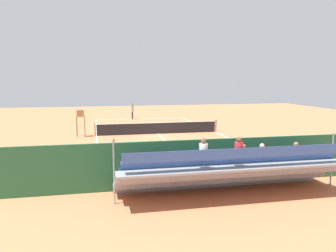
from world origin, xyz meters
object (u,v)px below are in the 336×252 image
at_px(line_judge, 114,160).
at_px(courtside_bench, 257,165).
at_px(tennis_racket, 125,119).
at_px(tennis_ball_near, 134,121).
at_px(bleacher_stand, 230,171).
at_px(tennis_net, 158,128).
at_px(tennis_player, 132,110).
at_px(tennis_ball_far, 160,123).
at_px(equipment_bag, 229,175).
at_px(umpire_chair, 81,120).

bearing_deg(line_judge, courtside_bench, 177.12).
relative_size(tennis_racket, tennis_ball_near, 8.26).
xyz_separation_m(bleacher_stand, tennis_racket, (1.79, -26.68, -0.93)).
distance_m(tennis_net, bleacher_stand, 15.37).
xyz_separation_m(tennis_ball_near, line_judge, (3.48, 22.20, 0.98)).
xyz_separation_m(bleacher_stand, courtside_bench, (-2.23, -2.09, -0.38)).
xyz_separation_m(tennis_player, tennis_ball_far, (-2.38, 4.00, -0.98)).
xyz_separation_m(tennis_net, tennis_racket, (1.74, -11.32, -0.49)).
bearing_deg(bleacher_stand, equipment_bag, -111.97).
xyz_separation_m(umpire_chair, tennis_ball_far, (-7.68, -7.06, -1.28)).
distance_m(courtside_bench, tennis_ball_far, 20.22).
bearing_deg(tennis_ball_near, courtside_bench, 97.93).
distance_m(tennis_player, line_judge, 24.10).
relative_size(umpire_chair, line_judge, 1.11).
distance_m(equipment_bag, tennis_ball_far, 20.33).
height_order(bleacher_stand, tennis_ball_near, bleacher_stand).
distance_m(tennis_net, equipment_bag, 13.43).
xyz_separation_m(courtside_bench, tennis_ball_far, (0.80, -20.19, -0.53)).
distance_m(courtside_bench, tennis_racket, 24.92).
bearing_deg(courtside_bench, tennis_player, -82.52).
bearing_deg(courtside_bench, equipment_bag, 5.11).
height_order(tennis_player, tennis_ball_far, tennis_player).
bearing_deg(tennis_player, tennis_net, 94.71).
xyz_separation_m(umpire_chair, tennis_ball_near, (-5.34, -9.41, -1.28)).
bearing_deg(tennis_ball_far, courtside_bench, 92.26).
relative_size(equipment_bag, tennis_ball_near, 13.64).
bearing_deg(equipment_bag, bleacher_stand, 68.03).
bearing_deg(courtside_bench, umpire_chair, -57.16).
relative_size(tennis_net, line_judge, 5.35).
bearing_deg(tennis_ball_far, tennis_ball_near, -44.99).
height_order(courtside_bench, tennis_ball_far, courtside_bench).
relative_size(tennis_ball_near, tennis_ball_far, 1.00).
bearing_deg(tennis_racket, tennis_ball_near, 113.27).
bearing_deg(tennis_racket, tennis_ball_far, 126.28).
relative_size(tennis_player, tennis_ball_near, 29.18).
distance_m(bleacher_stand, courtside_bench, 3.08).
bearing_deg(equipment_bag, line_judge, -5.09).
bearing_deg(tennis_ball_far, bleacher_stand, 86.32).
xyz_separation_m(equipment_bag, line_judge, (5.18, -0.46, 0.84)).
distance_m(tennis_player, tennis_racket, 1.37).
xyz_separation_m(tennis_net, line_judge, (4.34, 12.94, 0.51)).
bearing_deg(tennis_racket, equipment_bag, 95.97).
bearing_deg(tennis_net, tennis_ball_far, -102.08).
relative_size(tennis_player, tennis_racket, 3.53).
relative_size(tennis_net, bleacher_stand, 1.14).
height_order(bleacher_stand, line_judge, bleacher_stand).
distance_m(tennis_racket, tennis_ball_near, 2.23).
distance_m(courtside_bench, equipment_bag, 1.49).
bearing_deg(tennis_ball_far, tennis_racket, -53.72).
bearing_deg(tennis_racket, line_judge, 83.89).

